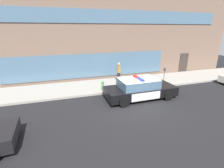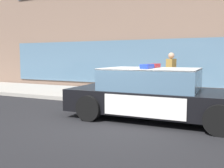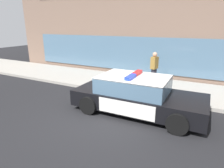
% 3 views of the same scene
% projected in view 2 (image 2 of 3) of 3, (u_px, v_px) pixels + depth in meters
% --- Properties ---
extents(ground, '(48.00, 48.00, 0.00)m').
position_uv_depth(ground, '(105.00, 124.00, 6.44)').
color(ground, black).
extents(sidewalk, '(48.00, 3.44, 0.15)m').
position_uv_depth(sidewalk, '(152.00, 98.00, 10.20)').
color(sidewalk, '#A39E93').
rests_on(sidewalk, ground).
extents(storefront_building, '(23.80, 10.03, 7.68)m').
position_uv_depth(storefront_building, '(208.00, 21.00, 15.29)').
color(storefront_building, '#7A6051').
rests_on(storefront_building, ground).
extents(police_cruiser, '(4.83, 2.23, 1.49)m').
position_uv_depth(police_cruiser, '(155.00, 94.00, 6.96)').
color(police_cruiser, black).
rests_on(police_cruiser, ground).
extents(fire_hydrant, '(0.34, 0.39, 0.73)m').
position_uv_depth(fire_hydrant, '(114.00, 89.00, 9.56)').
color(fire_hydrant, '#4C994C').
rests_on(fire_hydrant, sidewalk).
extents(pedestrian_on_sidewalk, '(0.34, 0.45, 1.71)m').
position_uv_depth(pedestrian_on_sidewalk, '(171.00, 74.00, 10.04)').
color(pedestrian_on_sidewalk, '#23232D').
rests_on(pedestrian_on_sidewalk, sidewalk).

